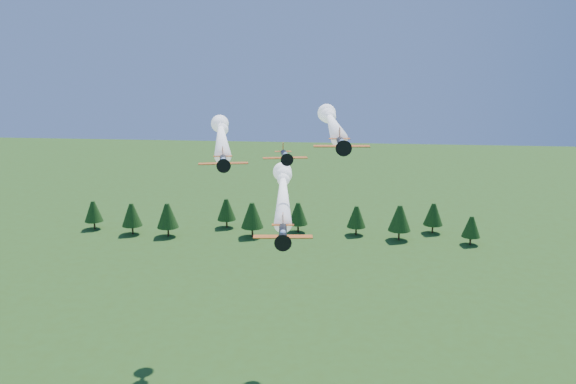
# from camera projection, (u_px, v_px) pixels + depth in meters

# --- Properties ---
(plane_lead) EXTENTS (10.21, 46.97, 3.70)m
(plane_lead) POSITION_uv_depth(u_px,v_px,m) (283.00, 189.00, 111.64)
(plane_lead) COLOR black
(plane_lead) RESTS_ON ground
(plane_left) EXTENTS (14.51, 47.65, 3.70)m
(plane_left) POSITION_uv_depth(u_px,v_px,m) (221.00, 133.00, 119.49)
(plane_left) COLOR black
(plane_left) RESTS_ON ground
(plane_right) EXTENTS (9.45, 44.39, 3.70)m
(plane_right) POSITION_uv_depth(u_px,v_px,m) (332.00, 121.00, 116.95)
(plane_right) COLOR black
(plane_right) RESTS_ON ground
(plane_slot) EXTENTS (6.98, 7.65, 2.44)m
(plane_slot) POSITION_uv_depth(u_px,v_px,m) (285.00, 156.00, 98.79)
(plane_slot) COLOR black
(plane_slot) RESTS_ON ground
(treeline) EXTENTS (170.88, 19.43, 11.47)m
(treeline) POSITION_uv_depth(u_px,v_px,m) (300.00, 216.00, 210.91)
(treeline) COLOR #382314
(treeline) RESTS_ON ground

